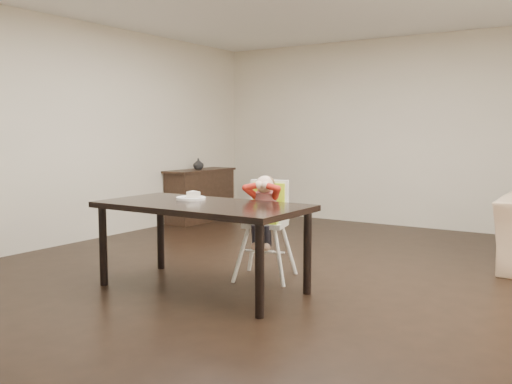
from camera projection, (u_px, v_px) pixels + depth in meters
ground at (282, 277)px, 5.33m from camera, size 7.00×7.00×0.00m
room_walls at (283, 76)px, 5.13m from camera, size 6.02×7.02×2.71m
dining_table at (202, 212)px, 4.85m from camera, size 1.80×0.90×0.75m
high_chair at (266, 206)px, 5.25m from camera, size 0.49×0.49×0.96m
plate at (192, 197)px, 5.09m from camera, size 0.33×0.33×0.08m
sideboard at (200, 195)px, 8.68m from camera, size 0.44×1.26×0.79m
vase at (198, 164)px, 8.60m from camera, size 0.17×0.18×0.16m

